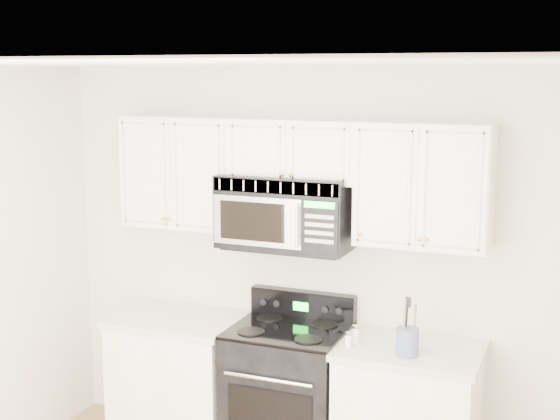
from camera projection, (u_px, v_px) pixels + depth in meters
The scene contains 8 objects.
room at pixel (176, 347), 3.63m from camera, with size 3.51×3.51×2.61m.
base_cabinet_left at pixel (181, 385), 5.40m from camera, with size 0.86×0.65×0.92m.
range at pixel (288, 394), 5.09m from camera, with size 0.73×0.67×1.11m.
upper_cabinets at pixel (297, 172), 4.97m from camera, with size 2.44×0.37×0.75m.
microwave at pixel (287, 211), 4.98m from camera, with size 0.85×0.47×0.47m.
utensil_crock at pixel (408, 341), 4.56m from camera, with size 0.13×0.13×0.35m.
shaker_salt at pixel (348, 340), 4.71m from camera, with size 0.04×0.04×0.09m.
shaker_pepper at pixel (356, 334), 4.78m from camera, with size 0.05×0.05×0.11m.
Camera 1 is at (1.75, -3.03, 2.57)m, focal length 50.00 mm.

